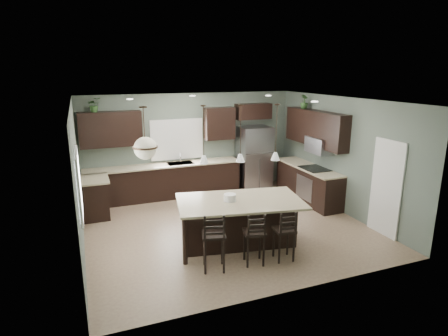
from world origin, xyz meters
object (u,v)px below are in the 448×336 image
at_px(serving_dish, 230,198).
at_px(bar_stool_center, 254,238).
at_px(bar_stool_right, 284,235).
at_px(kitchen_island, 240,222).
at_px(plant_back_left, 94,105).
at_px(refrigerator, 254,158).
at_px(bar_stool_left, 214,241).

relative_size(serving_dish, bar_stool_center, 0.24).
bearing_deg(serving_dish, bar_stool_right, -53.10).
distance_m(serving_dish, bar_stool_center, 1.00).
relative_size(kitchen_island, bar_stool_center, 2.44).
bearing_deg(kitchen_island, serving_dish, 180.00).
distance_m(bar_stool_center, plant_back_left, 5.31).
bearing_deg(kitchen_island, refrigerator, 70.28).
height_order(bar_stool_center, bar_stool_right, bar_stool_center).
distance_m(kitchen_island, serving_dish, 0.57).
distance_m(refrigerator, bar_stool_center, 4.47).
distance_m(bar_stool_left, plant_back_left, 4.95).
bearing_deg(kitchen_island, bar_stool_right, -50.57).
bearing_deg(serving_dish, plant_back_left, 123.24).
distance_m(kitchen_island, bar_stool_center, 0.83).
xyz_separation_m(bar_stool_center, plant_back_left, (-2.36, 4.27, 2.08)).
distance_m(refrigerator, plant_back_left, 4.58).
xyz_separation_m(bar_stool_left, bar_stool_center, (0.74, -0.06, -0.04)).
height_order(kitchen_island, bar_stool_left, bar_stool_left).
xyz_separation_m(kitchen_island, bar_stool_center, (-0.08, -0.83, 0.04)).
xyz_separation_m(serving_dish, bar_stool_right, (0.70, -0.93, -0.51)).
xyz_separation_m(kitchen_island, serving_dish, (-0.20, 0.04, 0.53)).
bearing_deg(bar_stool_center, serving_dish, 110.41).
height_order(serving_dish, bar_stool_center, serving_dish).
bearing_deg(bar_stool_center, bar_stool_right, 6.26).
bearing_deg(bar_stool_left, kitchen_island, 58.66).
relative_size(serving_dish, plant_back_left, 0.67).
distance_m(refrigerator, kitchen_island, 3.71).
relative_size(bar_stool_left, bar_stool_center, 1.08).
height_order(kitchen_island, plant_back_left, plant_back_left).
relative_size(refrigerator, kitchen_island, 0.76).
relative_size(refrigerator, plant_back_left, 5.17).
bearing_deg(kitchen_island, plant_back_left, 135.40).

